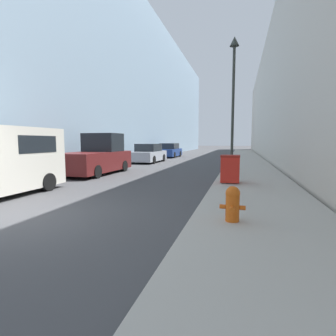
% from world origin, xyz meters
% --- Properties ---
extents(ground_plane, '(200.00, 200.00, 0.00)m').
position_xyz_m(ground_plane, '(0.00, 0.00, 0.00)').
color(ground_plane, '#424244').
extents(sidewalk_right, '(3.12, 60.00, 0.14)m').
position_xyz_m(sidewalk_right, '(5.52, 18.00, 0.07)').
color(sidewalk_right, '#ADA89E').
rests_on(sidewalk_right, ground).
extents(building_left_glass, '(12.00, 60.00, 15.95)m').
position_xyz_m(building_left_glass, '(-10.52, 26.00, 7.98)').
color(building_left_glass, '#849EB2').
rests_on(building_left_glass, ground).
extents(building_right_stone, '(12.00, 60.00, 12.28)m').
position_xyz_m(building_right_stone, '(13.18, 26.00, 6.14)').
color(building_right_stone, beige).
rests_on(building_right_stone, ground).
extents(fire_hydrant, '(0.52, 0.41, 0.73)m').
position_xyz_m(fire_hydrant, '(4.83, 0.77, 0.52)').
color(fire_hydrant, '#D15614').
rests_on(fire_hydrant, sidewalk_right).
extents(trash_bin, '(0.73, 0.71, 1.10)m').
position_xyz_m(trash_bin, '(4.59, 5.90, 0.70)').
color(trash_bin, red).
rests_on(trash_bin, sidewalk_right).
extents(lamppost, '(0.45, 0.45, 6.73)m').
position_xyz_m(lamppost, '(4.54, 9.09, 4.44)').
color(lamppost, '#2D332D').
rests_on(lamppost, sidewalk_right).
extents(pickup_truck, '(2.14, 4.91, 2.22)m').
position_xyz_m(pickup_truck, '(-2.61, 8.15, 0.90)').
color(pickup_truck, '#561919').
rests_on(pickup_truck, ground).
extents(parked_sedan_near, '(1.95, 4.52, 1.56)m').
position_xyz_m(parked_sedan_near, '(-2.48, 16.16, 0.72)').
color(parked_sedan_near, '#A3A8B2').
rests_on(parked_sedan_near, ground).
extents(parked_sedan_far, '(1.98, 4.61, 1.55)m').
position_xyz_m(parked_sedan_far, '(-2.69, 23.59, 0.72)').
color(parked_sedan_far, navy).
rests_on(parked_sedan_far, ground).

